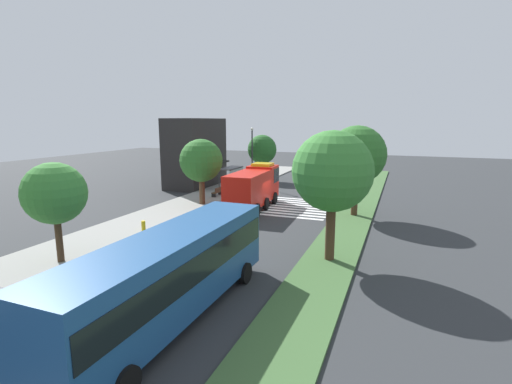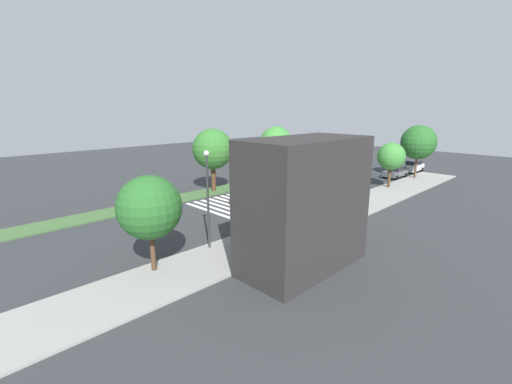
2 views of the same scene
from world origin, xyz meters
TOP-DOWN VIEW (x-y plane):
  - ground_plane at (0.00, 0.00)m, footprint 120.00×120.00m
  - sidewalk at (0.00, 7.91)m, footprint 60.00×4.71m
  - median_strip at (0.00, -7.06)m, footprint 60.00×3.00m
  - crosswalk at (1.67, 0.00)m, footprint 7.65×10.00m
  - fire_truck at (0.12, 1.68)m, footprint 8.36×3.06m
  - transit_bus at (-19.17, -2.50)m, footprint 12.02×2.93m
  - bus_stop_shelter at (7.16, 6.88)m, footprint 3.50×1.40m
  - bench_near_shelter at (3.16, 6.90)m, footprint 1.60×0.50m
  - street_lamp at (10.82, 6.16)m, footprint 0.36×0.36m
  - storefront_building at (8.26, 12.31)m, footprint 8.21×4.90m
  - sidewalk_tree_west at (-16.32, 6.56)m, footprint 3.30×3.30m
  - sidewalk_tree_center at (-0.61, 6.56)m, footprint 3.90×3.90m
  - sidewalk_tree_east at (15.28, 6.56)m, footprint 3.74×3.74m
  - median_tree_far_west at (-10.66, -7.06)m, footprint 4.35×4.35m
  - median_tree_west at (0.17, -7.06)m, footprint 4.64×4.64m
  - fire_hydrant at (-9.85, 6.06)m, footprint 0.28×0.28m

SIDE VIEW (x-z plane):
  - ground_plane at x=0.00m, z-range 0.00..0.00m
  - crosswalk at x=1.67m, z-range 0.00..0.01m
  - sidewalk at x=0.00m, z-range 0.00..0.14m
  - median_strip at x=0.00m, z-range 0.00..0.14m
  - fire_hydrant at x=-9.85m, z-range 0.14..0.84m
  - bench_near_shelter at x=3.16m, z-range 0.14..1.04m
  - bus_stop_shelter at x=7.16m, z-range 0.66..3.12m
  - fire_truck at x=0.12m, z-range 0.12..3.89m
  - transit_bus at x=-19.17m, z-range 0.33..3.81m
  - sidewalk_tree_west at x=-16.32m, z-range 1.18..6.62m
  - storefront_building at x=8.26m, z-range 0.00..7.95m
  - sidewalk_tree_east at x=15.28m, z-range 1.15..6.93m
  - street_lamp at x=10.82m, z-range 0.71..7.48m
  - sidewalk_tree_center at x=-0.61m, z-range 1.14..7.08m
  - median_tree_west at x=0.17m, z-range 1.40..8.61m
  - median_tree_far_west at x=-10.66m, z-range 1.48..8.57m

